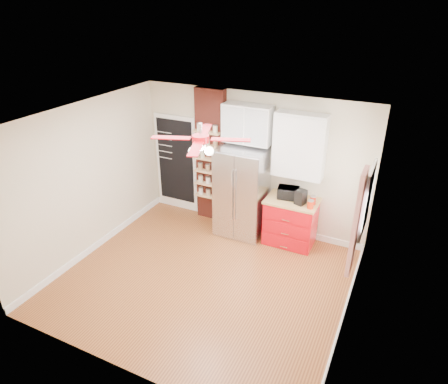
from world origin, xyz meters
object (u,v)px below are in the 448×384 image
at_px(canister_left, 310,205).
at_px(pantry_jar_oats, 203,154).
at_px(red_cabinet, 290,221).
at_px(coffee_maker, 301,197).
at_px(ceiling_fan, 201,139).
at_px(toaster_oven, 288,193).
at_px(fridge, 242,192).

distance_m(canister_left, pantry_jar_oats, 2.31).
bearing_deg(red_cabinet, coffee_maker, -25.46).
xyz_separation_m(ceiling_fan, toaster_oven, (0.83, 1.72, -1.42)).
bearing_deg(red_cabinet, ceiling_fan, -118.71).
bearing_deg(fridge, toaster_oven, 5.64).
bearing_deg(red_cabinet, pantry_jar_oats, 177.59).
height_order(fridge, toaster_oven, fridge).
relative_size(canister_left, pantry_jar_oats, 1.06).
relative_size(coffee_maker, pantry_jar_oats, 1.93).
xyz_separation_m(coffee_maker, canister_left, (0.20, -0.09, -0.06)).
xyz_separation_m(fridge, pantry_jar_oats, (-0.90, 0.13, 0.56)).
distance_m(red_cabinet, canister_left, 0.66).
distance_m(fridge, toaster_oven, 0.89).
bearing_deg(pantry_jar_oats, fridge, -8.12).
height_order(red_cabinet, coffee_maker, coffee_maker).
bearing_deg(toaster_oven, fridge, 174.28).
height_order(canister_left, pantry_jar_oats, pantry_jar_oats).
xyz_separation_m(canister_left, pantry_jar_oats, (-2.24, 0.25, 0.47)).
distance_m(fridge, coffee_maker, 1.15).
relative_size(fridge, toaster_oven, 4.56).
distance_m(red_cabinet, ceiling_fan, 2.75).
xyz_separation_m(red_cabinet, ceiling_fan, (-0.92, -1.68, 1.97)).
xyz_separation_m(fridge, ceiling_fan, (0.05, -1.63, 1.55)).
relative_size(ceiling_fan, coffee_maker, 5.41).
bearing_deg(ceiling_fan, red_cabinet, 61.29).
height_order(toaster_oven, canister_left, toaster_oven).
bearing_deg(red_cabinet, canister_left, -25.00).
relative_size(ceiling_fan, canister_left, 9.86).
height_order(toaster_oven, coffee_maker, coffee_maker).
height_order(fridge, pantry_jar_oats, fridge).
distance_m(toaster_oven, canister_left, 0.51).
height_order(fridge, coffee_maker, fridge).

